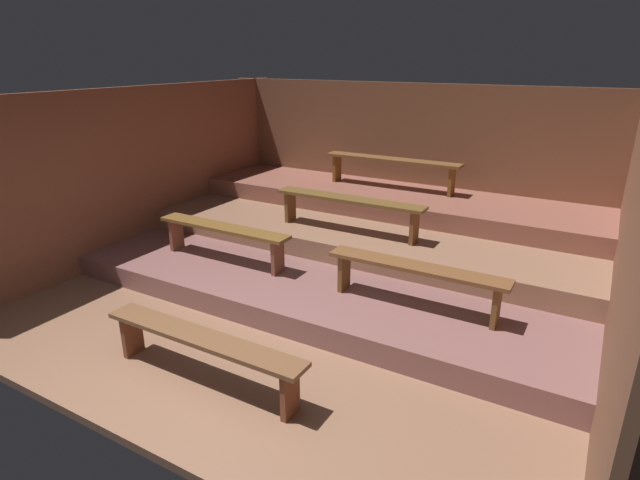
# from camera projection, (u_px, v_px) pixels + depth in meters

# --- Properties ---
(ground) EXTENTS (6.68, 6.06, 0.08)m
(ground) POSITION_uv_depth(u_px,v_px,m) (328.00, 290.00, 6.23)
(ground) COLOR #896048
(wall_back) EXTENTS (6.68, 0.06, 2.27)m
(wall_back) POSITION_uv_depth(u_px,v_px,m) (411.00, 158.00, 8.00)
(wall_back) COLOR brown
(wall_back) RESTS_ON ground
(wall_left) EXTENTS (0.06, 6.06, 2.27)m
(wall_left) POSITION_uv_depth(u_px,v_px,m) (145.00, 169.00, 7.23)
(wall_left) COLOR brown
(wall_left) RESTS_ON ground
(wall_right) EXTENTS (0.06, 6.06, 2.27)m
(wall_right) POSITION_uv_depth(u_px,v_px,m) (627.00, 242.00, 4.44)
(wall_right) COLOR brown
(wall_right) RESTS_ON ground
(platform_lower) EXTENTS (5.88, 3.88, 0.25)m
(platform_lower) POSITION_uv_depth(u_px,v_px,m) (353.00, 259.00, 6.74)
(platform_lower) COLOR #845653
(platform_lower) RESTS_ON ground
(platform_middle) EXTENTS (5.88, 2.51, 0.25)m
(platform_middle) POSITION_uv_depth(u_px,v_px,m) (375.00, 227.00, 7.21)
(platform_middle) COLOR #946A51
(platform_middle) RESTS_ON platform_lower
(platform_upper) EXTENTS (5.88, 1.38, 0.25)m
(platform_upper) POSITION_uv_depth(u_px,v_px,m) (392.00, 200.00, 7.58)
(platform_upper) COLOR #8F5445
(platform_upper) RESTS_ON platform_middle
(bench_floor_center) EXTENTS (2.00, 0.26, 0.45)m
(bench_floor_center) POSITION_uv_depth(u_px,v_px,m) (202.00, 344.00, 4.30)
(bench_floor_center) COLOR brown
(bench_floor_center) RESTS_ON ground
(bench_lower_left) EXTENTS (1.84, 0.26, 0.45)m
(bench_lower_left) POSITION_uv_depth(u_px,v_px,m) (223.00, 233.00, 6.24)
(bench_lower_left) COLOR brown
(bench_lower_left) RESTS_ON platform_lower
(bench_lower_right) EXTENTS (1.84, 0.26, 0.45)m
(bench_lower_right) POSITION_uv_depth(u_px,v_px,m) (416.00, 273.00, 5.09)
(bench_lower_right) COLOR brown
(bench_lower_right) RESTS_ON platform_lower
(bench_middle_center) EXTENTS (2.02, 0.26, 0.45)m
(bench_middle_center) POSITION_uv_depth(u_px,v_px,m) (349.00, 204.00, 6.51)
(bench_middle_center) COLOR brown
(bench_middle_center) RESTS_ON platform_middle
(bench_upper_center) EXTENTS (2.09, 0.26, 0.45)m
(bench_upper_center) POSITION_uv_depth(u_px,v_px,m) (392.00, 164.00, 7.66)
(bench_upper_center) COLOR brown
(bench_upper_center) RESTS_ON platform_upper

